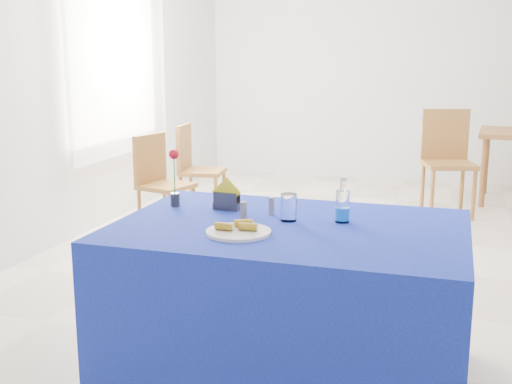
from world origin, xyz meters
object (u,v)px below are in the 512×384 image
(plate, at_px, (238,232))
(chair_win_b, at_px, (194,164))
(blue_table, at_px, (288,302))
(water_bottle, at_px, (342,207))
(chair_bg_left, at_px, (447,154))
(chair_win_a, at_px, (159,177))

(plate, xyz_separation_m, chair_win_b, (-1.48, 3.02, -0.26))
(blue_table, bearing_deg, water_bottle, 28.09)
(water_bottle, height_order, chair_bg_left, chair_bg_left)
(chair_win_a, bearing_deg, chair_win_b, 10.85)
(water_bottle, bearing_deg, blue_table, -151.91)
(chair_bg_left, height_order, chair_win_b, chair_bg_left)
(blue_table, distance_m, chair_bg_left, 3.68)
(plate, relative_size, chair_win_a, 0.33)
(plate, bearing_deg, water_bottle, 39.95)
(chair_bg_left, bearing_deg, plate, -117.82)
(blue_table, xyz_separation_m, chair_bg_left, (0.65, 3.62, 0.21))
(chair_bg_left, xyz_separation_m, chair_win_a, (-2.34, -1.48, -0.09))
(plate, distance_m, water_bottle, 0.52)
(plate, distance_m, blue_table, 0.48)
(blue_table, bearing_deg, chair_bg_left, 79.88)
(water_bottle, bearing_deg, chair_win_a, 133.57)
(water_bottle, height_order, chair_win_b, water_bottle)
(plate, distance_m, chair_bg_left, 3.93)
(chair_win_b, bearing_deg, blue_table, -156.58)
(plate, distance_m, chair_win_a, 2.82)
(plate, bearing_deg, blue_table, 50.82)
(chair_bg_left, relative_size, chair_win_a, 1.17)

